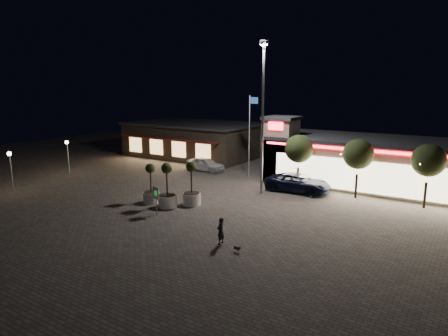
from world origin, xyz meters
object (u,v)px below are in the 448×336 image
Objects in this scene: pedestrian at (221,231)px; pickup_truck at (298,183)px; planter_mid at (167,194)px; planter_left at (151,191)px; valet_sign at (156,196)px; white_sedan at (205,164)px.

pickup_truck is at bearing -175.45° from pedestrian.
planter_mid is (-6.39, -9.45, 0.27)m from pickup_truck.
pedestrian is at bearing -179.31° from pickup_truck.
planter_left is 1.53× the size of valet_sign.
valet_sign is at bearing 150.10° from pickup_truck.
planter_mid is at bearing -156.33° from white_sedan.
planter_mid reaches higher than pedestrian.
valet_sign is at bearing -156.97° from white_sedan.
pickup_truck is at bearing -102.66° from white_sedan.
planter_mid is at bearing 108.12° from valet_sign.
valet_sign reaches higher than pedestrian.
white_sedan is 20.17m from pedestrian.
pedestrian is 9.82m from planter_left.
valet_sign is (-5.79, -11.30, 0.64)m from pickup_truck.
pickup_truck is at bearing 55.94° from planter_mid.
valet_sign is (2.40, -2.04, 0.46)m from planter_left.
planter_mid is 1.98m from valet_sign.
pedestrian is 0.76× the size of valet_sign.
pedestrian reaches higher than white_sedan.
pickup_truck is 11.90m from white_sedan.
pickup_truck reaches higher than white_sedan.
pedestrian is at bearing -23.67° from planter_left.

